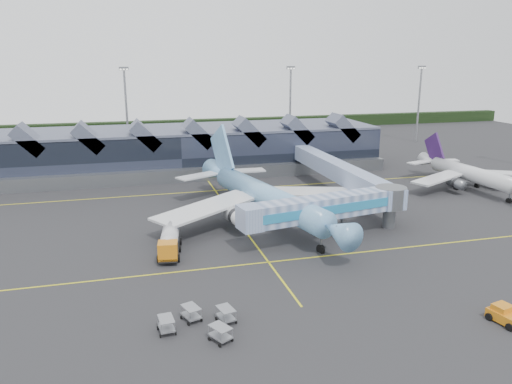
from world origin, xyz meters
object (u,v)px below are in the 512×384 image
object	(u,v)px
fuel_truck	(170,240)
main_airliner	(263,195)
regional_jet	(468,173)
pushback_tug	(506,316)
jet_bridge	(337,207)

from	to	relation	value
fuel_truck	main_airliner	bearing A→B (deg)	42.25
regional_jet	fuel_truck	distance (m)	61.91
main_airliner	regional_jet	distance (m)	44.35
main_airliner	pushback_tug	world-z (taller)	main_airliner
jet_bridge	fuel_truck	distance (m)	23.50
regional_jet	pushback_tug	distance (m)	53.92
main_airliner	fuel_truck	size ratio (longest dim) A/B	4.41
jet_bridge	regional_jet	bearing A→B (deg)	16.99
jet_bridge	fuel_truck	xyz separation A→B (m)	(-23.34, 0.03, -2.70)
jet_bridge	pushback_tug	distance (m)	27.17
main_airliner	jet_bridge	distance (m)	12.88
main_airliner	regional_jet	xyz separation A→B (m)	(43.53, 8.44, -0.88)
main_airliner	fuel_truck	world-z (taller)	main_airliner
regional_jet	jet_bridge	distance (m)	40.29
jet_bridge	main_airliner	bearing A→B (deg)	116.93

